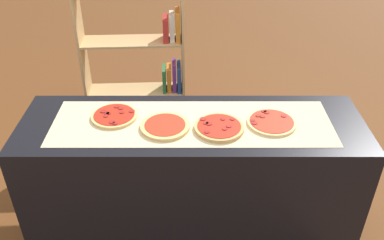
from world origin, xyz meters
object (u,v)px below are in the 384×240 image
(pizza_pepperoni_0, at_px, (114,116))
(pizza_pepperoni_3, at_px, (271,122))
(pizza_pepperoni_2, at_px, (219,127))
(bookshelf, at_px, (147,72))
(pizza_plain_1, at_px, (165,126))

(pizza_pepperoni_0, height_order, pizza_pepperoni_3, pizza_pepperoni_0)
(pizza_pepperoni_2, relative_size, bookshelf, 0.20)
(pizza_pepperoni_0, distance_m, bookshelf, 1.14)
(pizza_pepperoni_0, relative_size, pizza_plain_1, 0.97)
(pizza_pepperoni_0, height_order, pizza_plain_1, pizza_pepperoni_0)
(pizza_pepperoni_0, xyz_separation_m, pizza_pepperoni_2, (0.61, -0.13, 0.00))
(pizza_plain_1, height_order, pizza_pepperoni_3, same)
(pizza_pepperoni_3, bearing_deg, pizza_plain_1, -176.08)
(pizza_pepperoni_0, bearing_deg, pizza_pepperoni_3, -4.25)
(pizza_pepperoni_3, bearing_deg, pizza_pepperoni_2, -169.43)
(pizza_pepperoni_0, relative_size, pizza_pepperoni_2, 0.97)
(pizza_pepperoni_0, relative_size, bookshelf, 0.20)
(pizza_pepperoni_2, distance_m, bookshelf, 1.37)
(pizza_plain_1, distance_m, pizza_pepperoni_3, 0.62)
(pizza_plain_1, bearing_deg, bookshelf, 100.59)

